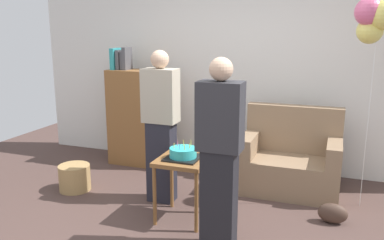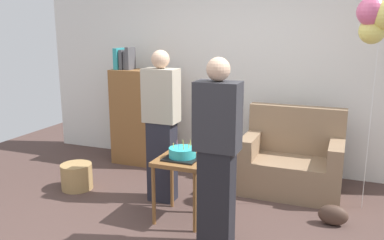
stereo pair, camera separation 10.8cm
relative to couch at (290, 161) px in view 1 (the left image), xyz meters
The scene contains 11 objects.
ground_plane 1.61m from the couch, 118.23° to the right, with size 8.00×8.00×0.00m, color #4C3833.
wall_back 1.42m from the couch, 138.11° to the left, with size 6.00×0.10×2.70m, color silver.
couch is the anchor object (origin of this frame).
bookshelf 2.12m from the couch, behind, with size 0.80×0.36×1.60m.
side_table 1.44m from the couch, 128.59° to the right, with size 0.48×0.48×0.62m.
birthday_cake 1.47m from the couch, 128.59° to the right, with size 0.32×0.32×0.17m.
person_blowing_candles 1.57m from the couch, 148.51° to the right, with size 0.36×0.22×1.63m.
person_holding_cake 1.66m from the couch, 105.19° to the right, with size 0.36×0.22×1.63m.
wicker_basket 2.51m from the couch, 159.48° to the right, with size 0.36×0.36×0.30m, color #A88451.
handbag 0.90m from the couch, 55.13° to the right, with size 0.28×0.14×0.20m, color #473328.
balloon_bunch 1.77m from the couch, 15.16° to the right, with size 0.41×0.33×2.14m.
Camera 1 is at (1.19, -3.16, 1.85)m, focal length 37.60 mm.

